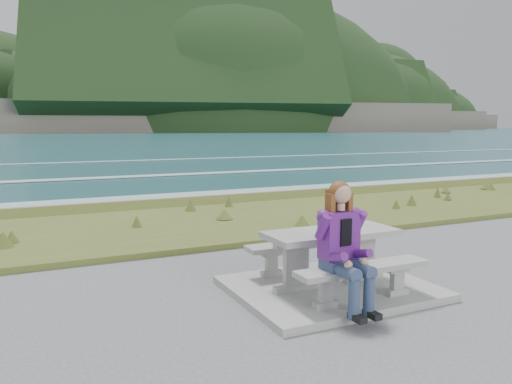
# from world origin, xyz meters

# --- Properties ---
(concrete_slab) EXTENTS (2.60, 2.10, 0.10)m
(concrete_slab) POSITION_xyz_m (0.00, 0.00, 0.05)
(concrete_slab) COLOR #979792
(concrete_slab) RESTS_ON ground
(picnic_table) EXTENTS (1.80, 0.75, 0.75)m
(picnic_table) POSITION_xyz_m (0.00, 0.00, 0.68)
(picnic_table) COLOR #979792
(picnic_table) RESTS_ON concrete_slab
(bench_landward) EXTENTS (1.80, 0.35, 0.45)m
(bench_landward) POSITION_xyz_m (0.00, -0.70, 0.45)
(bench_landward) COLOR #979792
(bench_landward) RESTS_ON concrete_slab
(bench_seaward) EXTENTS (1.80, 0.35, 0.45)m
(bench_seaward) POSITION_xyz_m (0.00, 0.70, 0.45)
(bench_seaward) COLOR #979792
(bench_seaward) RESTS_ON concrete_slab
(grass_verge) EXTENTS (160.00, 4.50, 0.22)m
(grass_verge) POSITION_xyz_m (0.00, 5.00, 0.00)
(grass_verge) COLOR #455821
(grass_verge) RESTS_ON ground
(shore_drop) EXTENTS (160.00, 0.80, 2.20)m
(shore_drop) POSITION_xyz_m (0.00, 7.90, 0.00)
(shore_drop) COLOR brown
(shore_drop) RESTS_ON ground
(ocean) EXTENTS (1600.00, 1600.00, 0.09)m
(ocean) POSITION_xyz_m (0.00, 25.09, -1.74)
(ocean) COLOR #21525E
(ocean) RESTS_ON ground
(headland_range) EXTENTS (729.83, 363.95, 174.64)m
(headland_range) POSITION_xyz_m (190.49, 398.49, 9.89)
(headland_range) COLOR brown
(headland_range) RESTS_ON ground
(seated_woman) EXTENTS (0.45, 0.78, 1.50)m
(seated_woman) POSITION_xyz_m (-0.35, -0.84, 0.65)
(seated_woman) COLOR navy
(seated_woman) RESTS_ON concrete_slab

